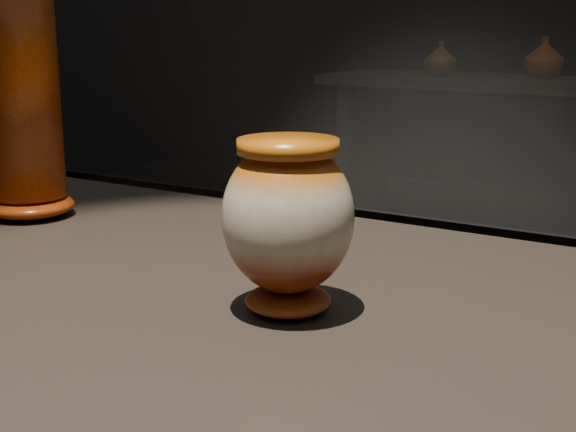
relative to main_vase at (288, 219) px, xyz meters
name	(u,v)px	position (x,y,z in m)	size (l,w,h in m)	color
main_vase	(288,219)	(0.00, 0.00, 0.00)	(0.17, 0.17, 0.18)	#692509
tall_vase	(21,84)	(-0.54, 0.15, 0.10)	(0.15, 0.15, 0.41)	#A63F0B
back_shelf	(519,132)	(-0.66, 3.33, -0.36)	(2.00, 0.60, 0.90)	black
back_vase_left	(441,59)	(-1.07, 3.29, -0.01)	(0.16, 0.16, 0.17)	#944F15
back_vase_mid	(544,58)	(-0.57, 3.37, 0.00)	(0.19, 0.19, 0.20)	#692509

